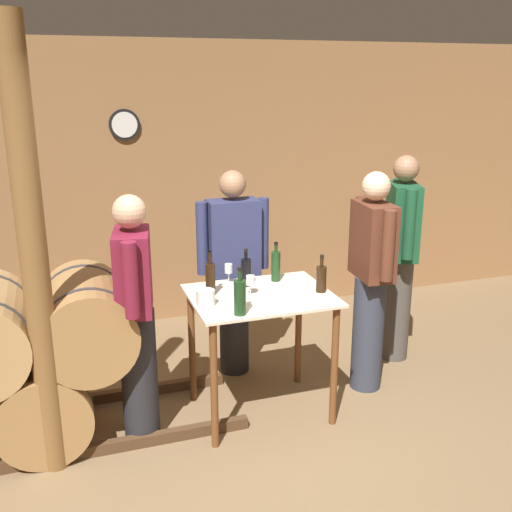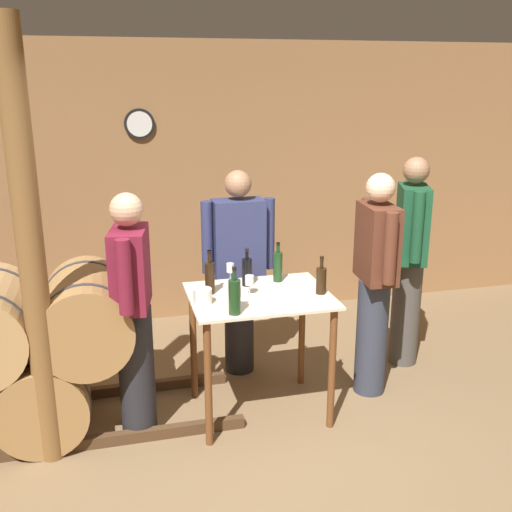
% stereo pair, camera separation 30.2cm
% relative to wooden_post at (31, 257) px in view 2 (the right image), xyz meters
% --- Properties ---
extents(ground_plane, '(14.00, 14.00, 0.00)m').
position_rel_wooden_post_xyz_m(ground_plane, '(1.47, -0.70, -1.35)').
color(ground_plane, brown).
extents(back_wall, '(8.40, 0.08, 2.70)m').
position_rel_wooden_post_xyz_m(back_wall, '(1.47, 2.19, 0.00)').
color(back_wall, '#996B42').
rests_on(back_wall, ground_plane).
extents(tasting_table, '(0.98, 0.77, 0.91)m').
position_rel_wooden_post_xyz_m(tasting_table, '(1.44, 0.20, -0.62)').
color(tasting_table, beige).
rests_on(tasting_table, ground_plane).
extents(wooden_post, '(0.16, 0.16, 2.70)m').
position_rel_wooden_post_xyz_m(wooden_post, '(0.00, 0.00, 0.00)').
color(wooden_post, brown).
rests_on(wooden_post, ground_plane).
extents(wine_bottle_far_left, '(0.07, 0.07, 0.31)m').
position_rel_wooden_post_xyz_m(wine_bottle_far_left, '(1.11, 0.30, -0.32)').
color(wine_bottle_far_left, black).
rests_on(wine_bottle_far_left, tasting_table).
extents(wine_bottle_left, '(0.08, 0.08, 0.31)m').
position_rel_wooden_post_xyz_m(wine_bottle_left, '(1.19, -0.11, -0.32)').
color(wine_bottle_left, '#193819').
rests_on(wine_bottle_left, tasting_table).
extents(wine_bottle_center, '(0.07, 0.07, 0.28)m').
position_rel_wooden_post_xyz_m(wine_bottle_center, '(1.40, 0.40, -0.33)').
color(wine_bottle_center, black).
rests_on(wine_bottle_center, tasting_table).
extents(wine_bottle_right, '(0.07, 0.07, 0.30)m').
position_rel_wooden_post_xyz_m(wine_bottle_right, '(1.64, 0.44, -0.32)').
color(wine_bottle_right, '#193819').
rests_on(wine_bottle_right, tasting_table).
extents(wine_bottle_far_right, '(0.07, 0.07, 0.27)m').
position_rel_wooden_post_xyz_m(wine_bottle_far_right, '(1.86, 0.11, -0.34)').
color(wine_bottle_far_right, black).
rests_on(wine_bottle_far_right, tasting_table).
extents(wine_glass_near_left, '(0.07, 0.07, 0.14)m').
position_rel_wooden_post_xyz_m(wine_glass_near_left, '(1.22, -0.02, -0.33)').
color(wine_glass_near_left, silver).
rests_on(wine_glass_near_left, tasting_table).
extents(wine_glass_near_center, '(0.06, 0.06, 0.14)m').
position_rel_wooden_post_xyz_m(wine_glass_near_center, '(1.30, 0.50, -0.34)').
color(wine_glass_near_center, silver).
rests_on(wine_glass_near_center, tasting_table).
extents(wine_glass_near_right, '(0.06, 0.06, 0.14)m').
position_rel_wooden_post_xyz_m(wine_glass_near_right, '(1.37, 0.22, -0.34)').
color(wine_glass_near_right, silver).
rests_on(wine_glass_near_right, tasting_table).
extents(ice_bucket, '(0.12, 0.12, 0.11)m').
position_rel_wooden_post_xyz_m(ice_bucket, '(1.03, 0.12, -0.38)').
color(ice_bucket, white).
rests_on(ice_bucket, tasting_table).
extents(person_host, '(0.34, 0.56, 1.76)m').
position_rel_wooden_post_xyz_m(person_host, '(2.83, 0.67, -0.41)').
color(person_host, '#4C4742').
rests_on(person_host, ground_plane).
extents(person_visitor_with_scarf, '(0.59, 0.24, 1.68)m').
position_rel_wooden_post_xyz_m(person_visitor_with_scarf, '(1.44, 0.87, -0.46)').
color(person_visitor_with_scarf, '#232328').
rests_on(person_visitor_with_scarf, ground_plane).
extents(person_visitor_bearded, '(0.29, 0.58, 1.68)m').
position_rel_wooden_post_xyz_m(person_visitor_bearded, '(0.57, 0.14, -0.46)').
color(person_visitor_bearded, '#232328').
rests_on(person_visitor_bearded, ground_plane).
extents(person_visitor_near_door, '(0.25, 0.59, 1.71)m').
position_rel_wooden_post_xyz_m(person_visitor_near_door, '(2.35, 0.28, -0.44)').
color(person_visitor_near_door, '#333847').
rests_on(person_visitor_near_door, ground_plane).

